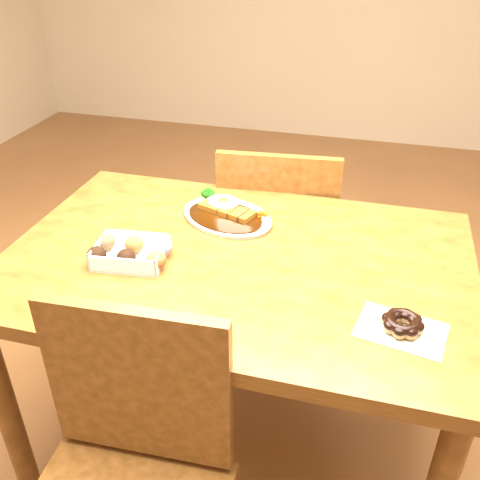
% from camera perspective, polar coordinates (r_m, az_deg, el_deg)
% --- Properties ---
extents(ground, '(6.00, 6.00, 0.00)m').
position_cam_1_polar(ground, '(1.90, -0.29, -21.06)').
color(ground, brown).
rests_on(ground, ground).
extents(table, '(1.20, 0.80, 0.75)m').
position_cam_1_polar(table, '(1.44, -0.36, -5.02)').
color(table, '#4B2B0F').
rests_on(table, ground).
extents(chair_far, '(0.46, 0.46, 0.87)m').
position_cam_1_polar(chair_far, '(1.97, 4.14, -0.24)').
color(chair_far, '#4B2B0F').
rests_on(chair_far, ground).
extents(katsu_curry_plate, '(0.34, 0.29, 0.06)m').
position_cam_1_polar(katsu_curry_plate, '(1.56, -1.45, 2.82)').
color(katsu_curry_plate, white).
rests_on(katsu_curry_plate, table).
extents(donut_box, '(0.21, 0.15, 0.05)m').
position_cam_1_polar(donut_box, '(1.39, -11.61, -1.24)').
color(donut_box, white).
rests_on(donut_box, table).
extents(pon_de_ring, '(0.20, 0.16, 0.04)m').
position_cam_1_polar(pon_de_ring, '(1.19, 16.94, -8.55)').
color(pon_de_ring, silver).
rests_on(pon_de_ring, table).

